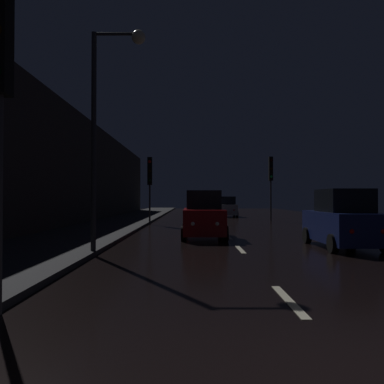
{
  "coord_description": "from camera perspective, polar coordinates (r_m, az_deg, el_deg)",
  "views": [
    {
      "loc": [
        -1.69,
        -3.92,
        1.78
      ],
      "look_at": [
        -1.78,
        17.22,
        2.13
      ],
      "focal_mm": 37.01,
      "sensor_mm": 36.0,
      "label": 1
    }
  ],
  "objects": [
    {
      "name": "traffic_light_near_left",
      "position": [
        7.08,
        -25.79,
        16.32
      ],
      "size": [
        0.31,
        0.46,
        5.29
      ],
      "rotation": [
        0.0,
        0.0,
        -1.55
      ],
      "color": "#38383A",
      "rests_on": "ground"
    },
    {
      "name": "ground",
      "position": [
        28.52,
        3.66,
        -4.54
      ],
      "size": [
        26.14,
        84.0,
        0.02
      ],
      "primitive_type": "cube",
      "color": "black"
    },
    {
      "name": "building_facade_left",
      "position": [
        26.18,
        -17.07,
        3.39
      ],
      "size": [
        0.8,
        63.0,
        7.48
      ],
      "primitive_type": "cube",
      "color": "#2D2B28",
      "rests_on": "ground"
    },
    {
      "name": "traffic_light_far_left",
      "position": [
        27.12,
        -5.85,
        2.31
      ],
      "size": [
        0.31,
        0.46,
        4.61
      ],
      "rotation": [
        0.0,
        0.0,
        -1.56
      ],
      "color": "#38383A",
      "rests_on": "ground"
    },
    {
      "name": "sidewalk_left",
      "position": [
        28.93,
        -10.09,
        -4.31
      ],
      "size": [
        4.4,
        84.0,
        0.15
      ],
      "primitive_type": "cube",
      "color": "#28282B",
      "rests_on": "ground"
    },
    {
      "name": "car_parked_right_near",
      "position": [
        15.34,
        21.15,
        -3.92
      ],
      "size": [
        1.94,
        4.21,
        2.12
      ],
      "rotation": [
        0.0,
        0.0,
        1.57
      ],
      "color": "#141E51",
      "rests_on": "ground"
    },
    {
      "name": "streetlamp_overhead",
      "position": [
        12.97,
        -11.67,
        12.12
      ],
      "size": [
        1.7,
        0.44,
        7.09
      ],
      "color": "#2D2D30",
      "rests_on": "ground"
    },
    {
      "name": "car_distant_taillights",
      "position": [
        38.81,
        5.38,
        -2.24
      ],
      "size": [
        1.81,
        3.92,
        1.97
      ],
      "rotation": [
        0.0,
        0.0,
        1.57
      ],
      "color": "#A5A8AD",
      "rests_on": "ground"
    },
    {
      "name": "car_approaching_headlights",
      "position": [
        18.0,
        1.93,
        -3.5
      ],
      "size": [
        1.96,
        4.25,
        2.14
      ],
      "rotation": [
        0.0,
        0.0,
        -1.57
      ],
      "color": "maroon",
      "rests_on": "ground"
    },
    {
      "name": "traffic_light_far_right",
      "position": [
        31.99,
        11.55,
        2.56
      ],
      "size": [
        0.31,
        0.46,
        5.1
      ],
      "rotation": [
        0.0,
        0.0,
        -1.57
      ],
      "color": "#38383A",
      "rests_on": "ground"
    },
    {
      "name": "lane_centerline",
      "position": [
        19.86,
        5.16,
        -6.07
      ],
      "size": [
        0.16,
        30.32,
        0.01
      ],
      "color": "beige",
      "rests_on": "ground"
    }
  ]
}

